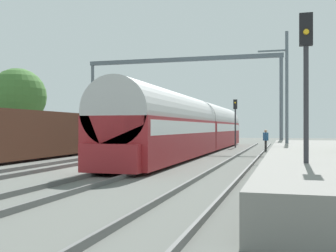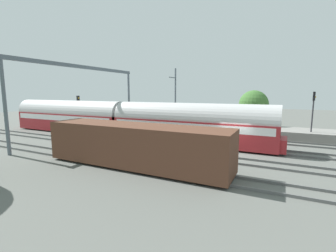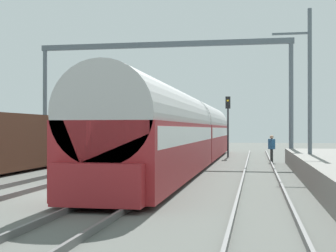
{
  "view_description": "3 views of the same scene",
  "coord_description": "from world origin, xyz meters",
  "px_view_note": "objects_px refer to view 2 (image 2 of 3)",
  "views": [
    {
      "loc": [
        8.53,
        -18.43,
        1.88
      ],
      "look_at": [
        2.08,
        4.54,
        1.98
      ],
      "focal_mm": 44.69,
      "sensor_mm": 36.0,
      "label": 1
    },
    {
      "loc": [
        -19.14,
        -3.52,
        5.0
      ],
      "look_at": [
        0.46,
        6.1,
        1.86
      ],
      "focal_mm": 25.17,
      "sensor_mm": 36.0,
      "label": 2
    },
    {
      "loc": [
        6.04,
        -15.57,
        2.13
      ],
      "look_at": [
        1.04,
        12.31,
        2.29
      ],
      "focal_mm": 52.36,
      "sensor_mm": 36.0,
      "label": 3
    }
  ],
  "objects_px": {
    "railway_signal_near": "(313,110)",
    "railway_signal_far": "(79,108)",
    "freight_car": "(136,145)",
    "catenary_gantry": "(84,84)",
    "person_crossing": "(125,121)",
    "passenger_train": "(122,120)"
  },
  "relations": [
    {
      "from": "railway_signal_near",
      "to": "railway_signal_far",
      "type": "distance_m",
      "value": 27.98
    },
    {
      "from": "passenger_train",
      "to": "person_crossing",
      "type": "distance_m",
      "value": 5.98
    },
    {
      "from": "passenger_train",
      "to": "railway_signal_far",
      "type": "relative_size",
      "value": 7.22
    },
    {
      "from": "person_crossing",
      "to": "railway_signal_far",
      "type": "distance_m",
      "value": 6.44
    },
    {
      "from": "passenger_train",
      "to": "person_crossing",
      "type": "relative_size",
      "value": 18.99
    },
    {
      "from": "freight_car",
      "to": "railway_signal_near",
      "type": "bearing_deg",
      "value": -36.89
    },
    {
      "from": "passenger_train",
      "to": "railway_signal_far",
      "type": "height_order",
      "value": "railway_signal_far"
    },
    {
      "from": "freight_car",
      "to": "railway_signal_far",
      "type": "xyz_separation_m",
      "value": [
        10.23,
        16.01,
        1.47
      ]
    },
    {
      "from": "railway_signal_near",
      "to": "catenary_gantry",
      "type": "distance_m",
      "value": 24.22
    },
    {
      "from": "railway_signal_near",
      "to": "passenger_train",
      "type": "bearing_deg",
      "value": 110.31
    },
    {
      "from": "person_crossing",
      "to": "catenary_gantry",
      "type": "xyz_separation_m",
      "value": [
        -7.03,
        0.13,
        4.9
      ]
    },
    {
      "from": "railway_signal_far",
      "to": "catenary_gantry",
      "type": "relative_size",
      "value": 0.27
    },
    {
      "from": "railway_signal_near",
      "to": "railway_signal_far",
      "type": "height_order",
      "value": "railway_signal_near"
    },
    {
      "from": "person_crossing",
      "to": "railway_signal_near",
      "type": "bearing_deg",
      "value": -34.64
    },
    {
      "from": "passenger_train",
      "to": "catenary_gantry",
      "type": "distance_m",
      "value": 5.59
    },
    {
      "from": "freight_car",
      "to": "railway_signal_near",
      "type": "distance_m",
      "value": 19.24
    },
    {
      "from": "person_crossing",
      "to": "catenary_gantry",
      "type": "distance_m",
      "value": 8.56
    },
    {
      "from": "freight_car",
      "to": "person_crossing",
      "type": "relative_size",
      "value": 7.51
    },
    {
      "from": "railway_signal_far",
      "to": "catenary_gantry",
      "type": "xyz_separation_m",
      "value": [
        -4.0,
        -5.21,
        2.98
      ]
    },
    {
      "from": "person_crossing",
      "to": "passenger_train",
      "type": "bearing_deg",
      "value": -96.86
    },
    {
      "from": "catenary_gantry",
      "to": "railway_signal_far",
      "type": "bearing_deg",
      "value": 52.54
    },
    {
      "from": "railway_signal_far",
      "to": "freight_car",
      "type": "bearing_deg",
      "value": -122.58
    }
  ]
}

